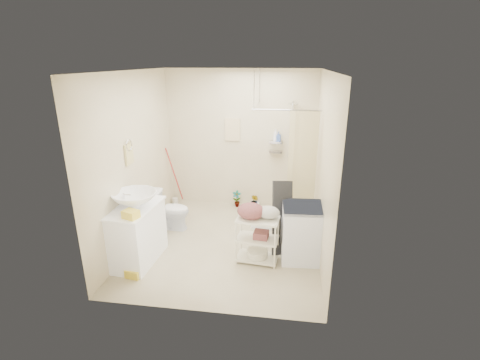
% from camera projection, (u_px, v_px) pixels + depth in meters
% --- Properties ---
extents(floor, '(3.20, 3.20, 0.00)m').
position_uv_depth(floor, '(227.00, 243.00, 5.49)').
color(floor, '#B8AD8A').
rests_on(floor, ground).
extents(ceiling, '(2.80, 3.20, 0.04)m').
position_uv_depth(ceiling, '(224.00, 71.00, 4.64)').
color(ceiling, silver).
rests_on(ceiling, ground).
extents(wall_back, '(2.80, 0.04, 2.60)m').
position_uv_depth(wall_back, '(241.00, 140.00, 6.56)').
color(wall_back, beige).
rests_on(wall_back, ground).
extents(wall_front, '(2.80, 0.04, 2.60)m').
position_uv_depth(wall_front, '(198.00, 208.00, 3.57)').
color(wall_front, beige).
rests_on(wall_front, ground).
extents(wall_left, '(0.04, 3.20, 2.60)m').
position_uv_depth(wall_left, '(135.00, 160.00, 5.25)').
color(wall_left, beige).
rests_on(wall_left, ground).
extents(wall_right, '(0.04, 3.20, 2.60)m').
position_uv_depth(wall_right, '(323.00, 168.00, 4.88)').
color(wall_right, beige).
rests_on(wall_right, ground).
extents(vanity, '(0.59, 0.98, 0.83)m').
position_uv_depth(vanity, '(137.00, 234.00, 4.89)').
color(vanity, white).
rests_on(vanity, ground).
extents(sink, '(0.73, 0.73, 0.21)m').
position_uv_depth(sink, '(135.00, 199.00, 4.74)').
color(sink, white).
rests_on(sink, vanity).
extents(counter_basket, '(0.23, 0.20, 0.11)m').
position_uv_depth(counter_basket, '(131.00, 214.00, 4.41)').
color(counter_basket, yellow).
rests_on(counter_basket, vanity).
extents(floor_basket, '(0.33, 0.27, 0.16)m').
position_uv_depth(floor_basket, '(134.00, 271.00, 4.61)').
color(floor_basket, yellow).
rests_on(floor_basket, ground).
extents(toilet, '(0.67, 0.40, 0.67)m').
position_uv_depth(toilet, '(170.00, 210.00, 5.88)').
color(toilet, white).
rests_on(toilet, ground).
extents(mop, '(0.14, 0.14, 1.16)m').
position_uv_depth(mop, '(174.00, 176.00, 6.81)').
color(mop, '#B02626').
rests_on(mop, ground).
extents(potted_plant_a, '(0.17, 0.12, 0.33)m').
position_uv_depth(potted_plant_a, '(237.00, 199.00, 6.79)').
color(potted_plant_a, '#96552A').
rests_on(potted_plant_a, ground).
extents(potted_plant_b, '(0.20, 0.20, 0.29)m').
position_uv_depth(potted_plant_b, '(255.00, 201.00, 6.73)').
color(potted_plant_b, brown).
rests_on(potted_plant_b, ground).
extents(hanging_towel, '(0.28, 0.03, 0.42)m').
position_uv_depth(hanging_towel, '(233.00, 130.00, 6.50)').
color(hanging_towel, beige).
rests_on(hanging_towel, wall_back).
extents(towel_ring, '(0.04, 0.22, 0.34)m').
position_uv_depth(towel_ring, '(129.00, 153.00, 5.01)').
color(towel_ring, '#D7C67A').
rests_on(towel_ring, wall_left).
extents(tp_holder, '(0.08, 0.12, 0.14)m').
position_uv_depth(tp_holder, '(142.00, 195.00, 5.48)').
color(tp_holder, white).
rests_on(tp_holder, wall_left).
extents(shower, '(1.10, 1.10, 2.10)m').
position_uv_depth(shower, '(285.00, 163.00, 6.02)').
color(shower, silver).
rests_on(shower, ground).
extents(shampoo_bottle_a, '(0.10, 0.10, 0.22)m').
position_uv_depth(shampoo_bottle_a, '(276.00, 135.00, 6.36)').
color(shampoo_bottle_a, silver).
rests_on(shampoo_bottle_a, shower).
extents(shampoo_bottle_b, '(0.09, 0.09, 0.18)m').
position_uv_depth(shampoo_bottle_b, '(278.00, 136.00, 6.36)').
color(shampoo_bottle_b, '#3A569F').
rests_on(shampoo_bottle_b, shower).
extents(washing_machine, '(0.59, 0.61, 0.81)m').
position_uv_depth(washing_machine, '(302.00, 232.00, 4.96)').
color(washing_machine, silver).
rests_on(washing_machine, ground).
extents(laundry_rack, '(0.61, 0.40, 0.80)m').
position_uv_depth(laundry_rack, '(258.00, 236.00, 4.88)').
color(laundry_rack, beige).
rests_on(laundry_rack, ground).
extents(ironing_board, '(0.32, 0.24, 1.12)m').
position_uv_depth(ironing_board, '(282.00, 218.00, 5.06)').
color(ironing_board, black).
rests_on(ironing_board, ground).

